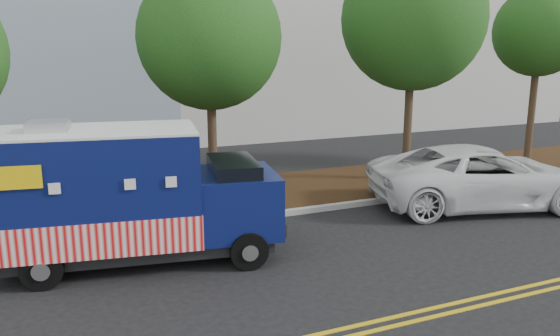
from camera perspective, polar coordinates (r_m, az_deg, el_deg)
name	(u,v)px	position (r m, az deg, el deg)	size (l,w,h in m)	color
ground	(218,245)	(12.64, -6.45, -7.97)	(120.00, 120.00, 0.00)	black
curb	(202,224)	(13.89, -8.15, -5.78)	(120.00, 0.18, 0.15)	#9E9E99
mulch_strip	(182,202)	(15.84, -10.16, -3.54)	(120.00, 4.00, 0.15)	#321B0E
tree_b	(210,38)	(15.63, -7.37, 13.35)	(4.02, 4.02, 6.68)	#38281C
tree_c	(413,19)	(18.05, 13.74, 14.89)	(4.47, 4.47, 7.50)	#38281C
tree_d	(540,32)	(22.40, 25.49, 12.73)	(3.27, 3.27, 6.59)	#38281C
sign_post	(27,194)	(13.44, -24.96, -2.48)	(0.06, 0.06, 2.40)	#473828
food_truck	(125,199)	(11.60, -15.84, -3.15)	(6.00, 3.01, 3.03)	black
white_car	(481,177)	(16.28, 20.29, -0.85)	(2.84, 6.17, 1.71)	white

